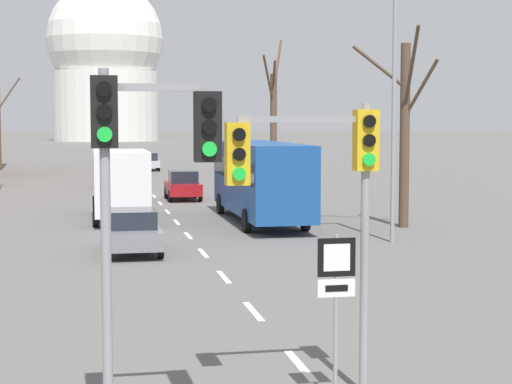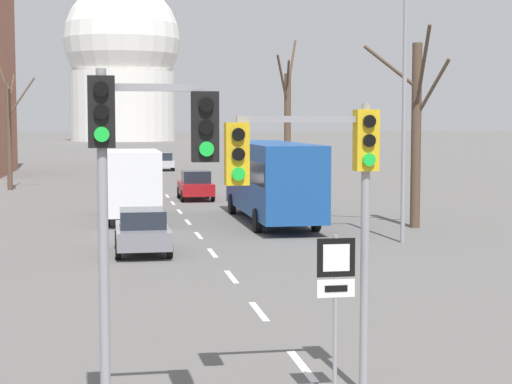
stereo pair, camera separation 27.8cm
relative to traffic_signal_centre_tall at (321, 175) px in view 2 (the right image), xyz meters
The scene contains 23 objects.
lane_stripe_1 3.95m from the traffic_signal_centre_tall, 86.11° to the left, with size 0.16×2.00×0.01m, color silver.
lane_stripe_2 7.19m from the traffic_signal_centre_tall, 88.91° to the left, with size 0.16×2.00×0.01m, color silver.
lane_stripe_3 11.32m from the traffic_signal_centre_tall, 89.36° to the left, with size 0.16×2.00×0.01m, color silver.
lane_stripe_4 15.66m from the traffic_signal_centre_tall, 89.55° to the left, with size 0.16×2.00×0.01m, color silver.
lane_stripe_5 20.07m from the traffic_signal_centre_tall, 89.65° to the left, with size 0.16×2.00×0.01m, color silver.
lane_stripe_6 24.51m from the traffic_signal_centre_tall, 89.72° to the left, with size 0.16×2.00×0.01m, color silver.
lane_stripe_7 28.97m from the traffic_signal_centre_tall, 89.76° to the left, with size 0.16×2.00×0.01m, color silver.
lane_stripe_8 33.44m from the traffic_signal_centre_tall, 89.79° to the left, with size 0.16×2.00×0.01m, color silver.
lane_stripe_9 37.92m from the traffic_signal_centre_tall, 89.82° to the left, with size 0.16×2.00×0.01m, color silver.
traffic_signal_centre_tall is the anchor object (origin of this frame).
traffic_signal_near_left 3.16m from the traffic_signal_centre_tall, 155.68° to the right, with size 1.75×0.34×5.09m.
route_sign_post 1.77m from the traffic_signal_centre_tall, 62.13° to the right, with size 0.60×0.08×2.64m.
street_lamp_right 18.04m from the traffic_signal_centre_tall, 67.36° to the left, with size 2.15×0.36×9.62m.
sedan_near_left 15.99m from the traffic_signal_centre_tall, 97.99° to the left, with size 1.82×3.97×1.49m.
sedan_near_right 64.85m from the traffic_signal_centre_tall, 88.63° to the left, with size 1.93×3.85×1.61m.
sedan_mid_centre 45.31m from the traffic_signal_centre_tall, 93.00° to the left, with size 1.82×4.44×1.50m.
sedan_far_left 35.09m from the traffic_signal_centre_tall, 87.48° to the left, with size 1.86×3.85×1.66m.
city_bus 23.85m from the traffic_signal_centre_tall, 81.03° to the left, with size 2.66×10.80×3.48m.
delivery_truck 25.58m from the traffic_signal_centre_tall, 95.09° to the left, with size 2.44×7.20×3.14m.
bare_tree_left_near 45.00m from the traffic_signal_centre_tall, 102.24° to the left, with size 2.50×4.86×8.62m.
bare_tree_right_near 51.53m from the traffic_signal_centre_tall, 78.70° to the left, with size 2.29×3.68×10.71m.
bare_tree_right_far 22.60m from the traffic_signal_centre_tall, 65.94° to the left, with size 3.06×2.51×8.15m.
capitol_dome 190.88m from the traffic_signal_centre_tall, 89.96° to the left, with size 26.89×26.89×37.98m.
Camera 2 is at (-3.37, -7.58, 4.37)m, focal length 60.00 mm.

